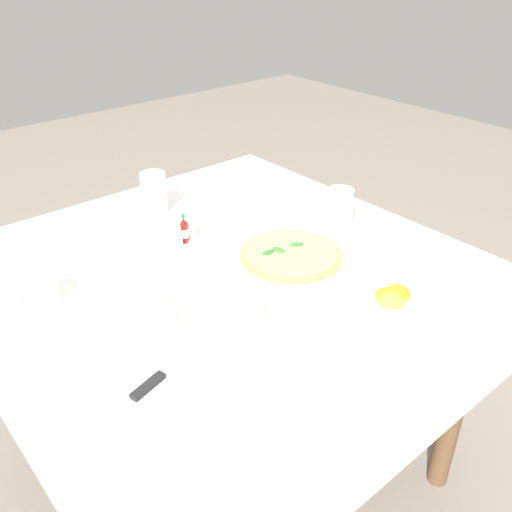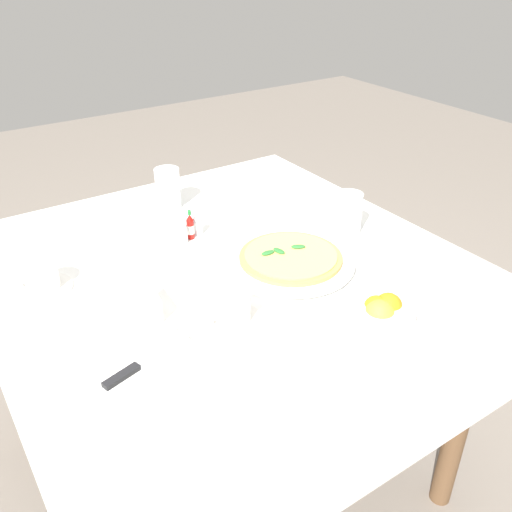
# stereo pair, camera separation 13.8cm
# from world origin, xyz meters

# --- Properties ---
(ground_plane) EXTENTS (8.00, 8.00, 0.00)m
(ground_plane) POSITION_xyz_m (0.00, 0.00, 0.00)
(ground_plane) COLOR slate
(dining_table) EXTENTS (1.11, 1.11, 0.76)m
(dining_table) POSITION_xyz_m (0.00, 0.00, 0.62)
(dining_table) COLOR white
(dining_table) RESTS_ON ground_plane
(pizza_plate) EXTENTS (0.32, 0.32, 0.02)m
(pizza_plate) POSITION_xyz_m (0.13, -0.11, 0.77)
(pizza_plate) COLOR white
(pizza_plate) RESTS_ON dining_table
(pizza) EXTENTS (0.26, 0.26, 0.02)m
(pizza) POSITION_xyz_m (0.13, -0.11, 0.78)
(pizza) COLOR tan
(pizza) RESTS_ON pizza_plate
(coffee_cup_far_left) EXTENTS (0.13, 0.13, 0.07)m
(coffee_cup_far_left) POSITION_xyz_m (-0.41, 0.12, 0.79)
(coffee_cup_far_left) COLOR white
(coffee_cup_far_left) RESTS_ON dining_table
(coffee_cup_left_edge) EXTENTS (0.13, 0.13, 0.07)m
(coffee_cup_left_edge) POSITION_xyz_m (-0.11, -0.23, 0.79)
(coffee_cup_left_edge) COLOR white
(coffee_cup_left_edge) RESTS_ON dining_table
(water_glass_center_back) EXTENTS (0.07, 0.07, 0.12)m
(water_glass_center_back) POSITION_xyz_m (0.03, 0.36, 0.81)
(water_glass_center_back) COLOR white
(water_glass_center_back) RESTS_ON dining_table
(water_glass_near_right) EXTENTS (0.07, 0.07, 0.12)m
(water_glass_near_right) POSITION_xyz_m (0.37, -0.06, 0.81)
(water_glass_near_right) COLOR white
(water_glass_near_right) RESTS_ON dining_table
(napkin_folded) EXTENTS (0.24, 0.17, 0.02)m
(napkin_folded) POSITION_xyz_m (-0.34, -0.28, 0.77)
(napkin_folded) COLOR white
(napkin_folded) RESTS_ON dining_table
(dinner_knife) EXTENTS (0.19, 0.07, 0.01)m
(dinner_knife) POSITION_xyz_m (-0.33, -0.27, 0.78)
(dinner_knife) COLOR silver
(dinner_knife) RESTS_ON napkin_folded
(citrus_bowl) EXTENTS (0.15, 0.15, 0.07)m
(citrus_bowl) POSITION_xyz_m (0.14, -0.41, 0.79)
(citrus_bowl) COLOR white
(citrus_bowl) RESTS_ON dining_table
(hot_sauce_bottle) EXTENTS (0.02, 0.02, 0.08)m
(hot_sauce_bottle) POSITION_xyz_m (-0.01, 0.15, 0.79)
(hot_sauce_bottle) COLOR #B7140F
(hot_sauce_bottle) RESTS_ON dining_table
(salt_shaker) EXTENTS (0.03, 0.03, 0.06)m
(salt_shaker) POSITION_xyz_m (0.02, 0.16, 0.78)
(salt_shaker) COLOR white
(salt_shaker) RESTS_ON dining_table
(pepper_shaker) EXTENTS (0.03, 0.03, 0.06)m
(pepper_shaker) POSITION_xyz_m (-0.04, 0.14, 0.78)
(pepper_shaker) COLOR white
(pepper_shaker) RESTS_ON dining_table
(menu_card) EXTENTS (0.01, 0.09, 0.06)m
(menu_card) POSITION_xyz_m (-0.24, -0.11, 0.79)
(menu_card) COLOR white
(menu_card) RESTS_ON dining_table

